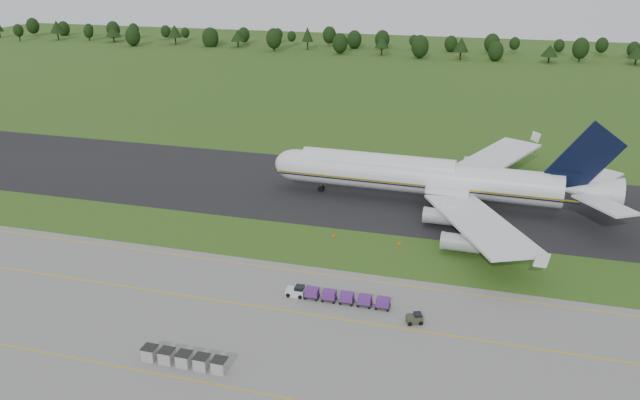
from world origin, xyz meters
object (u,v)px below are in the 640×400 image
(utility_cart, at_px, (414,319))
(edge_markers, at_px, (433,248))
(uld_row, at_px, (184,359))
(aircraft, at_px, (428,177))
(baggage_train, at_px, (336,296))

(utility_cart, bearing_deg, edge_markers, 89.77)
(utility_cart, height_order, uld_row, uld_row)
(utility_cart, distance_m, uld_row, 31.67)
(utility_cart, height_order, edge_markers, utility_cart)
(utility_cart, relative_size, edge_markers, 0.07)
(utility_cart, xyz_separation_m, uld_row, (-26.54, -17.28, 0.31))
(aircraft, xyz_separation_m, baggage_train, (-8.51, -43.13, -4.72))
(uld_row, bearing_deg, baggage_train, 53.86)
(baggage_train, relative_size, edge_markers, 0.44)
(aircraft, bearing_deg, utility_cart, -85.67)
(utility_cart, relative_size, uld_row, 0.22)
(aircraft, height_order, edge_markers, aircraft)
(aircraft, distance_m, edge_markers, 22.51)
(aircraft, relative_size, baggage_train, 4.44)
(baggage_train, distance_m, utility_cart, 12.28)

